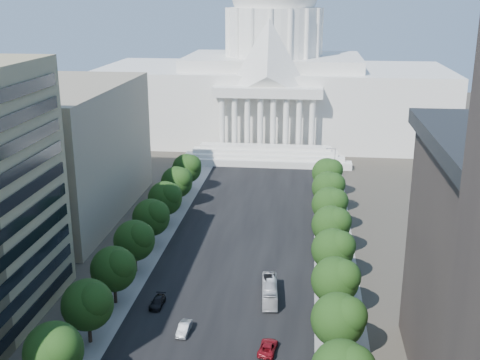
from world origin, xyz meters
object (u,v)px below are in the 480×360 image
at_px(car_red, 268,347).
at_px(car_dark_b, 158,302).
at_px(city_bus, 270,291).
at_px(car_silver, 184,328).

bearing_deg(car_red, car_dark_b, -24.04).
bearing_deg(city_bus, car_silver, -139.45).
relative_size(car_silver, city_bus, 0.44).
xyz_separation_m(car_red, city_bus, (-0.84, 15.76, 0.74)).
distance_m(car_silver, car_red, 13.47).
height_order(car_dark_b, city_bus, city_bus).
height_order(car_red, city_bus, city_bus).
relative_size(car_silver, car_red, 0.89).
bearing_deg(car_dark_b, city_bus, 16.01).
distance_m(car_red, city_bus, 15.80).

